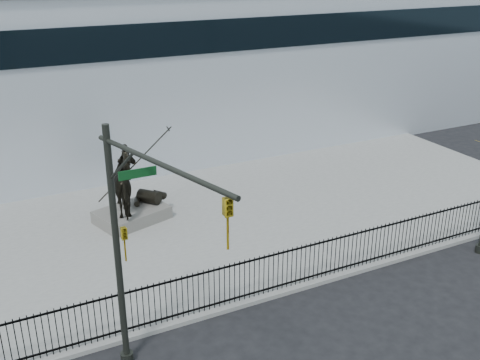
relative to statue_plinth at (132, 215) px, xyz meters
name	(u,v)px	position (x,y,z in m)	size (l,w,h in m)	color
ground	(334,301)	(4.32, -8.67, -0.42)	(120.00, 120.00, 0.00)	black
plaza	(240,217)	(4.32, -1.67, -0.34)	(30.00, 12.00, 0.15)	gray
building	(143,66)	(4.32, 11.33, 4.08)	(44.00, 14.00, 9.00)	silver
picket_fence	(314,261)	(4.32, -7.42, 0.49)	(22.10, 0.10, 1.50)	black
statue_plinth	(132,215)	(0.00, 0.00, 0.00)	(2.84, 1.95, 0.53)	#625F5A
equestrian_statue	(131,185)	(0.05, 0.02, 1.38)	(3.50, 2.71, 3.09)	black
traffic_signal_left	(134,247)	(-2.43, -9.29, 3.61)	(1.52, 4.84, 7.00)	black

